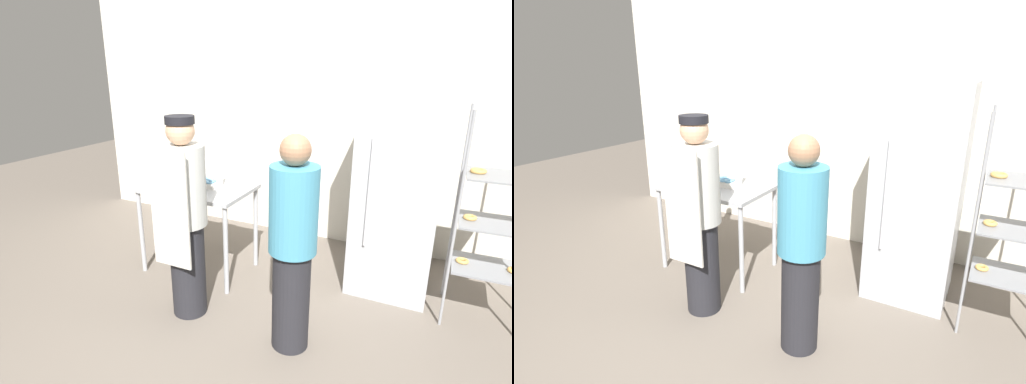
# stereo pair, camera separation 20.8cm
# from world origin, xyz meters

# --- Properties ---
(ground_plane) EXTENTS (14.00, 14.00, 0.00)m
(ground_plane) POSITION_xyz_m (0.00, 0.00, 0.00)
(ground_plane) COLOR #6B6056
(back_wall) EXTENTS (6.40, 0.12, 3.01)m
(back_wall) POSITION_xyz_m (0.00, 2.41, 1.50)
(back_wall) COLOR silver
(back_wall) RESTS_ON ground_plane
(refrigerator) EXTENTS (0.69, 0.71, 1.89)m
(refrigerator) POSITION_xyz_m (0.92, 1.56, 0.94)
(refrigerator) COLOR #ADAFB5
(refrigerator) RESTS_ON ground_plane
(baking_rack) EXTENTS (0.59, 0.51, 1.72)m
(baking_rack) POSITION_xyz_m (1.68, 1.37, 0.85)
(baking_rack) COLOR #93969B
(baking_rack) RESTS_ON ground_plane
(prep_counter) EXTENTS (1.04, 0.68, 0.88)m
(prep_counter) POSITION_xyz_m (-0.87, 1.07, 0.77)
(prep_counter) COLOR #ADAFB5
(prep_counter) RESTS_ON ground_plane
(donut_box) EXTENTS (0.25, 0.20, 0.24)m
(donut_box) POSITION_xyz_m (-0.79, 1.12, 0.93)
(donut_box) COLOR silver
(donut_box) RESTS_ON prep_counter
(blender_pitcher) EXTENTS (0.11, 0.11, 0.30)m
(blender_pitcher) POSITION_xyz_m (-1.24, 1.34, 1.02)
(blender_pitcher) COLOR black
(blender_pitcher) RESTS_ON prep_counter
(person_baker) EXTENTS (0.35, 0.37, 1.66)m
(person_baker) POSITION_xyz_m (-0.54, 0.39, 0.86)
(person_baker) COLOR #232328
(person_baker) RESTS_ON ground_plane
(person_customer) EXTENTS (0.34, 0.34, 1.59)m
(person_customer) POSITION_xyz_m (0.38, 0.38, 0.81)
(person_customer) COLOR #232328
(person_customer) RESTS_ON ground_plane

